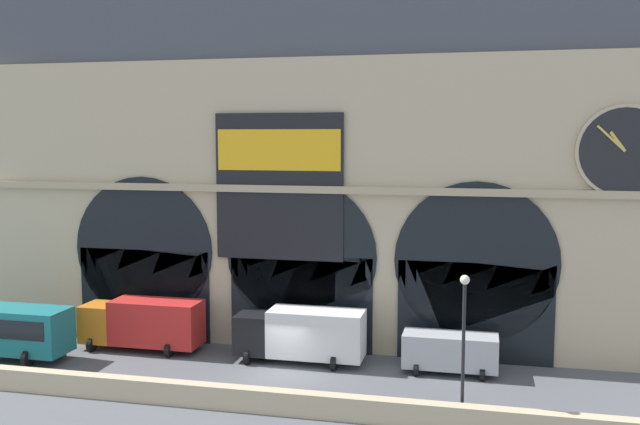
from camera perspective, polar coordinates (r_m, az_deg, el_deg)
The scene contains 7 objects.
ground_plane at distance 39.47m, azimuth -3.42°, elevation -13.16°, with size 200.00×200.00×0.00m, color #54565B.
quay_parapet_wall at distance 34.82m, azimuth -5.80°, elevation -14.88°, with size 90.00×0.70×1.14m, color #BCAD8C.
station_building at distance 44.21m, azimuth -0.85°, elevation 3.44°, with size 43.71×4.75×22.71m.
box_truck_midwest at distance 44.88m, azimuth -14.19°, elevation -8.68°, with size 7.50×2.91×3.12m.
box_truck_center at distance 41.23m, azimuth -1.52°, elevation -9.82°, with size 7.50×2.91×3.12m.
van_mideast at distance 40.20m, azimuth 10.54°, elevation -11.02°, with size 5.20×2.48×2.20m.
street_lamp_quayside at distance 32.72m, azimuth 11.62°, elevation -9.28°, with size 0.44×0.44×6.90m.
Camera 1 is at (10.54, -35.72, 13.06)m, focal length 39.33 mm.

